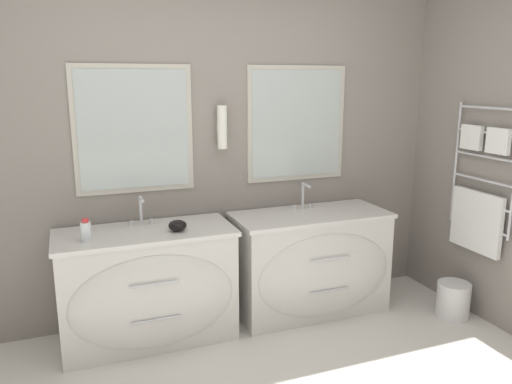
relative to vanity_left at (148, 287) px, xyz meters
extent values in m
cube|color=gray|center=(0.55, 0.35, 0.90)|extent=(5.30, 0.06, 2.60)
cube|color=#BCB7A8|center=(0.00, 0.31, 1.04)|extent=(0.82, 0.02, 0.89)
cube|color=#B2BCBA|center=(0.00, 0.30, 1.04)|extent=(0.75, 0.01, 0.82)
cube|color=#BCB7A8|center=(1.25, 0.31, 1.04)|extent=(0.82, 0.02, 0.89)
cube|color=#B2BCBA|center=(1.25, 0.30, 1.04)|extent=(0.75, 0.01, 0.82)
cylinder|color=white|center=(0.62, 0.26, 1.04)|extent=(0.07, 0.07, 0.31)
cube|color=silver|center=(0.62, 0.31, 1.04)|extent=(0.05, 0.02, 0.08)
cube|color=gray|center=(2.43, -0.57, 0.90)|extent=(0.06, 3.41, 2.60)
cylinder|color=silver|center=(2.37, -0.21, 0.75)|extent=(0.02, 0.02, 0.93)
cylinder|color=silver|center=(2.37, -0.49, 1.18)|extent=(0.02, 0.55, 0.02)
cylinder|color=silver|center=(2.37, -0.49, 1.01)|extent=(0.02, 0.55, 0.02)
cylinder|color=silver|center=(2.37, -0.49, 0.84)|extent=(0.02, 0.55, 0.02)
cylinder|color=silver|center=(2.37, -0.49, 0.66)|extent=(0.02, 0.55, 0.02)
cylinder|color=silver|center=(2.37, -0.49, 0.49)|extent=(0.02, 0.55, 0.02)
cylinder|color=silver|center=(2.37, -0.49, 0.32)|extent=(0.02, 0.55, 0.02)
cube|color=white|center=(2.35, -0.49, 0.35)|extent=(0.04, 0.47, 0.45)
cube|color=white|center=(2.35, -0.61, 0.96)|extent=(0.04, 0.19, 0.18)
cube|color=white|center=(2.35, -0.37, 0.96)|extent=(0.04, 0.19, 0.18)
cube|color=silver|center=(0.00, 0.04, -0.02)|extent=(1.15, 0.51, 0.76)
ellipsoid|color=silver|center=(0.00, -0.22, -0.02)|extent=(1.06, 0.11, 0.63)
cube|color=silver|center=(0.00, 0.04, 0.37)|extent=(1.19, 0.54, 0.03)
ellipsoid|color=white|center=(0.00, 0.01, 0.36)|extent=(0.37, 0.33, 0.06)
cylinder|color=silver|center=(0.00, -0.29, 0.13)|extent=(0.32, 0.01, 0.01)
cylinder|color=silver|center=(0.00, -0.29, -0.11)|extent=(0.32, 0.01, 0.01)
cube|color=silver|center=(1.25, 0.04, -0.02)|extent=(1.15, 0.51, 0.76)
ellipsoid|color=silver|center=(1.25, -0.22, -0.02)|extent=(1.06, 0.11, 0.63)
cube|color=silver|center=(1.25, 0.04, 0.37)|extent=(1.19, 0.54, 0.03)
ellipsoid|color=white|center=(1.25, 0.01, 0.36)|extent=(0.37, 0.33, 0.06)
cylinder|color=silver|center=(1.25, -0.29, 0.13)|extent=(0.32, 0.01, 0.01)
cylinder|color=silver|center=(1.25, -0.29, -0.11)|extent=(0.32, 0.01, 0.01)
cylinder|color=silver|center=(0.00, 0.18, 0.49)|extent=(0.02, 0.02, 0.21)
cylinder|color=silver|center=(0.00, 0.12, 0.59)|extent=(0.02, 0.11, 0.02)
cylinder|color=silver|center=(-0.07, 0.18, 0.41)|extent=(0.03, 0.03, 0.04)
cylinder|color=silver|center=(0.07, 0.18, 0.41)|extent=(0.03, 0.03, 0.04)
cylinder|color=silver|center=(1.25, 0.18, 0.49)|extent=(0.02, 0.02, 0.21)
cylinder|color=silver|center=(1.25, 0.12, 0.59)|extent=(0.02, 0.11, 0.02)
cylinder|color=silver|center=(1.18, 0.18, 0.41)|extent=(0.03, 0.03, 0.04)
cylinder|color=silver|center=(1.32, 0.18, 0.41)|extent=(0.03, 0.03, 0.04)
cylinder|color=silver|center=(-0.37, -0.05, 0.45)|extent=(0.06, 0.06, 0.12)
cylinder|color=red|center=(-0.37, -0.05, 0.52)|extent=(0.04, 0.04, 0.02)
ellipsoid|color=black|center=(0.21, -0.05, 0.43)|extent=(0.12, 0.12, 0.07)
cylinder|color=silver|center=(2.22, -0.47, -0.26)|extent=(0.25, 0.25, 0.27)
torus|color=silver|center=(2.22, -0.47, -0.13)|extent=(0.25, 0.25, 0.01)
camera|label=1|loc=(-0.45, -3.22, 1.38)|focal=35.00mm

